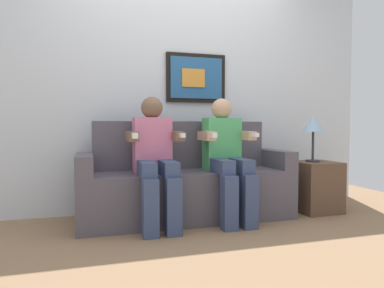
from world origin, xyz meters
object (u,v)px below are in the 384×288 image
couch (186,185)px  person_on_left (155,156)px  side_table_right (316,187)px  table_lamp (313,126)px  person_on_right (226,154)px

couch → person_on_left: (-0.33, -0.17, 0.29)m
person_on_left → side_table_right: (1.64, 0.06, -0.36)m
table_lamp → couch: bearing=175.9°
person_on_right → table_lamp: 1.00m
person_on_right → table_lamp: (0.96, 0.08, 0.25)m
person_on_left → person_on_right: 0.65m
person_on_left → side_table_right: person_on_left is taller
person_on_left → couch: bearing=27.2°
side_table_right → table_lamp: table_lamp is taller
person_on_right → side_table_right: 1.06m
person_on_left → table_lamp: 1.63m
side_table_right → table_lamp: bearing=156.3°
person_on_left → table_lamp: size_ratio=2.41×
person_on_left → person_on_right: size_ratio=1.00×
couch → person_on_left: person_on_left is taller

